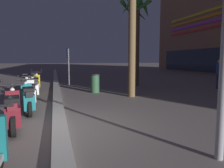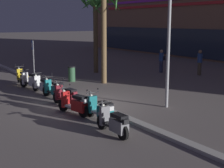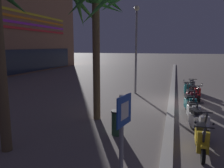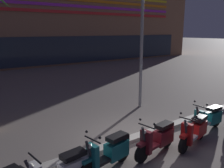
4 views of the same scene
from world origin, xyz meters
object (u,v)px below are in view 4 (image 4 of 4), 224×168
at_px(scooter_maroon_second_in_line, 158,138).
at_px(scooter_teal_mid_centre, 209,118).
at_px(scooter_red_lead_nearest, 195,131).
at_px(street_lamp, 142,26).
at_px(scooter_teal_gap_after_mid, 110,152).

relative_size(scooter_maroon_second_in_line, scooter_teal_mid_centre, 0.97).
xyz_separation_m(scooter_red_lead_nearest, scooter_teal_mid_centre, (1.36, 0.39, -0.01)).
bearing_deg(scooter_maroon_second_in_line, street_lamp, 55.15).
relative_size(scooter_red_lead_nearest, scooter_teal_mid_centre, 0.98).
bearing_deg(scooter_teal_mid_centre, scooter_red_lead_nearest, -163.85).
relative_size(scooter_maroon_second_in_line, street_lamp, 0.29).
xyz_separation_m(scooter_teal_gap_after_mid, scooter_teal_mid_centre, (4.36, -0.04, -0.01)).
bearing_deg(street_lamp, scooter_teal_gap_after_mid, -140.17).
bearing_deg(scooter_red_lead_nearest, scooter_teal_gap_after_mid, 171.75).
height_order(scooter_maroon_second_in_line, scooter_red_lead_nearest, same).
bearing_deg(street_lamp, scooter_red_lead_nearest, -106.53).
bearing_deg(scooter_teal_mid_centre, street_lamp, 93.24).
height_order(scooter_teal_gap_after_mid, street_lamp, street_lamp).
distance_m(scooter_red_lead_nearest, scooter_teal_mid_centre, 1.41).
height_order(scooter_teal_gap_after_mid, scooter_maroon_second_in_line, same).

